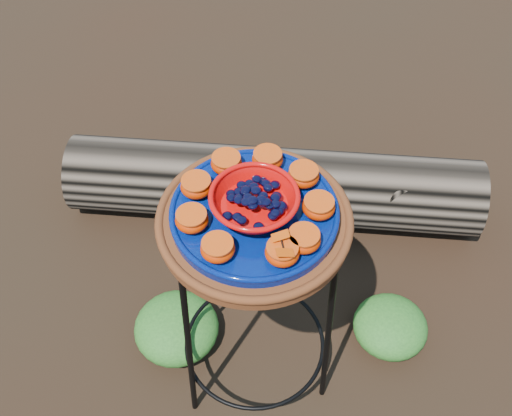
{
  "coord_description": "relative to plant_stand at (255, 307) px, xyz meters",
  "views": [
    {
      "loc": [
        -0.1,
        -0.87,
        1.84
      ],
      "look_at": [
        0.0,
        0.0,
        0.77
      ],
      "focal_mm": 45.0,
      "sensor_mm": 36.0,
      "label": 1
    }
  ],
  "objects": [
    {
      "name": "foliage_back",
      "position": [
        -0.04,
        0.56,
        -0.28
      ],
      "size": [
        0.27,
        0.27,
        0.13
      ],
      "primitive_type": "ellipsoid",
      "color": "#1F501A",
      "rests_on": "ground"
    },
    {
      "name": "orange_half_7",
      "position": [
        -0.14,
        -0.03,
        0.43
      ],
      "size": [
        0.07,
        0.07,
        0.04
      ],
      "primitive_type": "ellipsoid",
      "color": "#A91800",
      "rests_on": "cobalt_plate"
    },
    {
      "name": "butterfly",
      "position": [
        0.04,
        -0.13,
        0.46
      ],
      "size": [
        0.08,
        0.05,
        0.01
      ],
      "primitive_type": null,
      "rotation": [
        0.0,
        0.0,
        0.07
      ],
      "color": "#C63F05",
      "rests_on": "orange_half_0"
    },
    {
      "name": "orange_half_0",
      "position": [
        0.04,
        -0.13,
        0.43
      ],
      "size": [
        0.07,
        0.07,
        0.04
      ],
      "primitive_type": "ellipsoid",
      "color": "#A91800",
      "rests_on": "cobalt_plate"
    },
    {
      "name": "orange_half_1",
      "position": [
        0.09,
        -0.1,
        0.43
      ],
      "size": [
        0.07,
        0.07,
        0.04
      ],
      "primitive_type": "ellipsoid",
      "color": "#A91800",
      "rests_on": "cobalt_plate"
    },
    {
      "name": "orange_half_2",
      "position": [
        0.14,
        -0.02,
        0.43
      ],
      "size": [
        0.07,
        0.07,
        0.04
      ],
      "primitive_type": "ellipsoid",
      "color": "#A91800",
      "rests_on": "cobalt_plate"
    },
    {
      "name": "red_bowl",
      "position": [
        0.0,
        0.0,
        0.43
      ],
      "size": [
        0.18,
        0.18,
        0.05
      ],
      "primitive_type": null,
      "color": "red",
      "rests_on": "cobalt_plate"
    },
    {
      "name": "orange_half_6",
      "position": [
        -0.12,
        0.07,
        0.43
      ],
      "size": [
        0.07,
        0.07,
        0.04
      ],
      "primitive_type": "ellipsoid",
      "color": "#A91800",
      "rests_on": "cobalt_plate"
    },
    {
      "name": "orange_half_3",
      "position": [
        0.12,
        0.07,
        0.43
      ],
      "size": [
        0.07,
        0.07,
        0.04
      ],
      "primitive_type": "ellipsoid",
      "color": "#A91800",
      "rests_on": "cobalt_plate"
    },
    {
      "name": "foliage_left",
      "position": [
        -0.23,
        0.12,
        -0.28
      ],
      "size": [
        0.26,
        0.26,
        0.13
      ],
      "primitive_type": "ellipsoid",
      "color": "#1F501A",
      "rests_on": "ground"
    },
    {
      "name": "orange_half_4",
      "position": [
        0.04,
        0.13,
        0.43
      ],
      "size": [
        0.07,
        0.07,
        0.04
      ],
      "primitive_type": "ellipsoid",
      "color": "#A91800",
      "rests_on": "cobalt_plate"
    },
    {
      "name": "ground",
      "position": [
        0.0,
        0.0,
        -0.35
      ],
      "size": [
        60.0,
        60.0,
        0.0
      ],
      "primitive_type": "plane",
      "color": "black"
    },
    {
      "name": "orange_half_5",
      "position": [
        -0.05,
        0.13,
        0.43
      ],
      "size": [
        0.07,
        0.07,
        0.04
      ],
      "primitive_type": "ellipsoid",
      "color": "#A91800",
      "rests_on": "cobalt_plate"
    },
    {
      "name": "terracotta_saucer",
      "position": [
        0.0,
        0.0,
        0.37
      ],
      "size": [
        0.43,
        0.43,
        0.03
      ],
      "primitive_type": "cylinder",
      "color": "#5F2916",
      "rests_on": "plant_stand"
    },
    {
      "name": "foliage_right",
      "position": [
        0.43,
        0.06,
        -0.29
      ],
      "size": [
        0.23,
        0.23,
        0.12
      ],
      "primitive_type": "ellipsoid",
      "color": "#1F501A",
      "rests_on": "ground"
    },
    {
      "name": "driftwood_log",
      "position": [
        0.13,
        0.61,
        -0.22
      ],
      "size": [
        1.48,
        0.66,
        0.27
      ],
      "primitive_type": null,
      "rotation": [
        0.0,
        0.0,
        -0.2
      ],
      "color": "black",
      "rests_on": "ground"
    },
    {
      "name": "cobalt_plate",
      "position": [
        0.0,
        0.0,
        0.4
      ],
      "size": [
        0.37,
        0.37,
        0.02
      ],
      "primitive_type": "cylinder",
      "color": "#040633",
      "rests_on": "terracotta_saucer"
    },
    {
      "name": "plant_stand",
      "position": [
        0.0,
        0.0,
        0.0
      ],
      "size": [
        0.44,
        0.44,
        0.7
      ],
      "primitive_type": null,
      "color": "black",
      "rests_on": "ground"
    },
    {
      "name": "orange_half_8",
      "position": [
        -0.09,
        -0.11,
        0.43
      ],
      "size": [
        0.07,
        0.07,
        0.04
      ],
      "primitive_type": "ellipsoid",
      "color": "#A91800",
      "rests_on": "cobalt_plate"
    },
    {
      "name": "glass_gems",
      "position": [
        0.0,
        0.0,
        0.47
      ],
      "size": [
        0.14,
        0.14,
        0.02
      ],
      "primitive_type": null,
      "color": "black",
      "rests_on": "red_bowl"
    }
  ]
}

